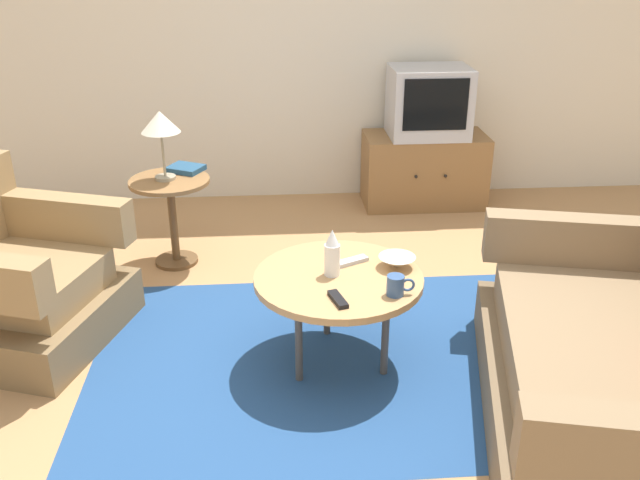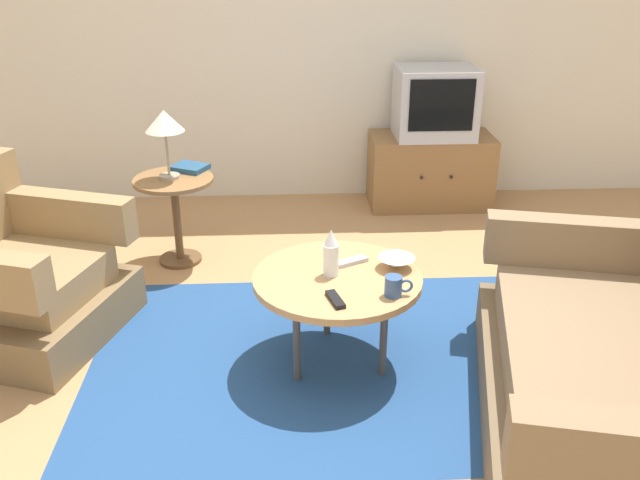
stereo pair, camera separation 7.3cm
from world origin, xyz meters
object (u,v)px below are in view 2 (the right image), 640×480
Objects in this scene: side_table at (175,202)px; vase at (331,254)px; couch at (625,378)px; table_lamp at (164,124)px; tv_stand at (430,170)px; tv_remote_dark at (335,299)px; mug at (394,286)px; tv_remote_silver at (351,261)px; book at (190,168)px; armchair at (17,281)px; bowl at (396,263)px; coffee_table at (337,282)px; television at (435,103)px.

vase is (0.90, -1.17, 0.18)m from side_table.
couch is 2.84m from table_lamp.
tv_stand is 2.53m from tv_remote_dark.
tv_remote_silver is (-0.16, 0.34, -0.04)m from mug.
mug is 0.81× the size of tv_remote_dark.
tv_remote_dark is 1.78m from book.
armchair is 6.18× the size of bowl.
tv_remote_silver is at bearing 58.46° from coffee_table.
coffee_table is at bearing -51.23° from table_lamp.
television reaches higher than vase.
television is at bearing 41.13° from tv_remote_silver.
tv_remote_silver is at bearing 47.14° from vase.
tv_stand is at bearing 27.02° from side_table.
couch is 11.86× the size of tv_remote_dark.
table_lamp is 0.37m from book.
tv_remote_dark is at bearing 85.44° from couch.
armchair reaches higher than tv_stand.
vase reaches higher than side_table.
coffee_table is 0.15m from vase.
book is at bearing 131.91° from bowl.
book is (-0.92, 1.20, 0.10)m from tv_remote_silver.
mug is 0.37m from tv_remote_silver.
side_table is at bearing 157.43° from armchair.
television is (0.88, 2.09, 0.37)m from coffee_table.
mug is 0.27m from tv_remote_dark.
tv_remote_silver is (1.01, -1.05, 0.08)m from side_table.
armchair is 3.10m from television.
vase is (-0.91, -2.08, -0.22)m from television.
coffee_table is 1.42× the size of side_table.
book reaches higher than side_table.
vase is at bearing 96.25° from armchair.
bowl is 0.45m from tv_remote_dark.
television is 4.51× the size of mug.
tv_remote_silver is at bearing -112.04° from tv_stand.
mug is at bearing -91.15° from tv_remote_silver.
coffee_table is at bearing -112.67° from tv_stand.
side_table is 0.62× the size of tv_stand.
vase is at bearing 74.89° from couch.
table_lamp reaches higher than tv_stand.
armchair is 2.95m from couch.
tv_remote_silver is at bearing 115.52° from mug.
mug is at bearing -100.86° from bowl.
coffee_table is 2.29m from television.
armchair is 1.20× the size of tv_stand.
armchair is at bearing 163.46° from mug.
bowl is (-0.59, -2.02, -0.30)m from television.
television reaches higher than tv_remote_silver.
mug reaches higher than side_table.
table_lamp is 2.68× the size of tv_remote_dark.
tv_stand is at bearing 74.53° from mug.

